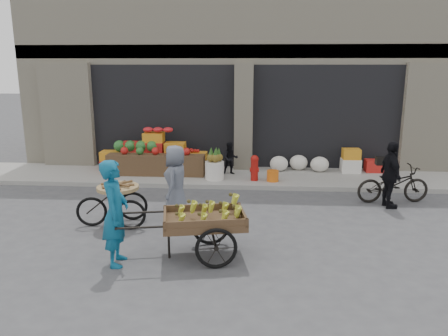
# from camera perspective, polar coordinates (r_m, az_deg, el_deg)

# --- Properties ---
(ground) EXTENTS (80.00, 80.00, 0.00)m
(ground) POSITION_cam_1_polar(r_m,az_deg,el_deg) (8.70, 1.50, -8.40)
(ground) COLOR #424244
(ground) RESTS_ON ground
(sidewalk) EXTENTS (18.00, 2.20, 0.12)m
(sidewalk) POSITION_cam_1_polar(r_m,az_deg,el_deg) (12.58, 2.39, -1.21)
(sidewalk) COLOR gray
(sidewalk) RESTS_ON ground
(building) EXTENTS (14.00, 6.45, 7.00)m
(building) POSITION_cam_1_polar(r_m,az_deg,el_deg) (16.11, 2.97, 13.89)
(building) COLOR beige
(building) RESTS_ON ground
(fruit_display) EXTENTS (3.10, 1.12, 1.24)m
(fruit_display) POSITION_cam_1_polar(r_m,az_deg,el_deg) (13.02, -8.54, 1.92)
(fruit_display) COLOR red
(fruit_display) RESTS_ON sidewalk
(pineapple_bin) EXTENTS (0.52, 0.52, 0.50)m
(pineapple_bin) POSITION_cam_1_polar(r_m,az_deg,el_deg) (12.06, -1.24, -0.31)
(pineapple_bin) COLOR silver
(pineapple_bin) RESTS_ON sidewalk
(fire_hydrant) EXTENTS (0.22, 0.22, 0.71)m
(fire_hydrant) POSITION_cam_1_polar(r_m,az_deg,el_deg) (11.93, 4.00, 0.16)
(fire_hydrant) COLOR #A5140F
(fire_hydrant) RESTS_ON sidewalk
(orange_bucket) EXTENTS (0.32, 0.32, 0.30)m
(orange_bucket) POSITION_cam_1_polar(r_m,az_deg,el_deg) (11.95, 6.38, -1.02)
(orange_bucket) COLOR orange
(orange_bucket) RESTS_ON sidewalk
(right_bay_goods) EXTENTS (3.35, 0.60, 0.70)m
(right_bay_goods) POSITION_cam_1_polar(r_m,az_deg,el_deg) (13.27, 13.85, 0.73)
(right_bay_goods) COLOR silver
(right_bay_goods) RESTS_ON sidewalk
(seated_person) EXTENTS (0.51, 0.43, 0.93)m
(seated_person) POSITION_cam_1_polar(r_m,az_deg,el_deg) (12.57, 0.83, 1.25)
(seated_person) COLOR black
(seated_person) RESTS_ON sidewalk
(banana_cart) EXTENTS (2.47, 1.37, 0.98)m
(banana_cart) POSITION_cam_1_polar(r_m,az_deg,el_deg) (7.43, -3.00, -6.44)
(banana_cart) COLOR brown
(banana_cart) RESTS_ON ground
(vendor_woman) EXTENTS (0.49, 0.69, 1.77)m
(vendor_woman) POSITION_cam_1_polar(r_m,az_deg,el_deg) (7.32, -14.02, -5.72)
(vendor_woman) COLOR #10597D
(vendor_woman) RESTS_ON ground
(tricycle_cart) EXTENTS (1.46, 0.98, 0.95)m
(tricycle_cart) POSITION_cam_1_polar(r_m,az_deg,el_deg) (9.15, -13.66, -3.93)
(tricycle_cart) COLOR #9E7F51
(tricycle_cart) RESTS_ON ground
(vendor_grey) EXTENTS (0.55, 0.80, 1.58)m
(vendor_grey) POSITION_cam_1_polar(r_m,az_deg,el_deg) (9.36, -6.32, -1.80)
(vendor_grey) COLOR slate
(vendor_grey) RESTS_ON ground
(bicycle) EXTENTS (1.78, 0.82, 0.90)m
(bicycle) POSITION_cam_1_polar(r_m,az_deg,el_deg) (11.14, 21.21, -1.97)
(bicycle) COLOR black
(bicycle) RESTS_ON ground
(cyclist) EXTENTS (0.49, 0.95, 1.55)m
(cyclist) POSITION_cam_1_polar(r_m,az_deg,el_deg) (10.64, 20.94, -0.85)
(cyclist) COLOR black
(cyclist) RESTS_ON ground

